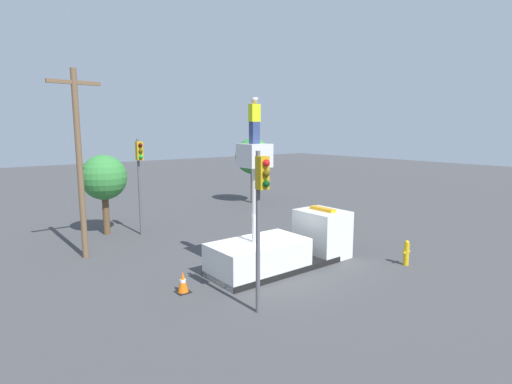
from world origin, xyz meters
TOP-DOWN VIEW (x-y plane):
  - ground_plane at (0.00, 0.00)m, footprint 120.00×120.00m
  - bucket_truck at (0.51, 0.00)m, footprint 6.64×2.25m
  - worker at (-1.07, 0.00)m, footprint 0.40×0.26m
  - traffic_light_pole at (-3.07, -2.90)m, footprint 0.34×0.57m
  - traffic_light_across at (-2.25, 8.69)m, footprint 0.34×0.57m
  - fire_hydrant at (4.79, -3.14)m, footprint 0.47×0.23m
  - traffic_cone_rear at (-4.22, 0.15)m, footprint 0.49×0.49m
  - tree_left_bg at (-3.75, 10.10)m, footprint 2.48×2.48m
  - tree_right_bg at (8.65, 12.79)m, footprint 2.82×2.82m
  - utility_pole at (-5.87, 6.48)m, footprint 2.20×0.26m

SIDE VIEW (x-z plane):
  - ground_plane at x=0.00m, z-range 0.00..0.00m
  - traffic_cone_rear at x=-4.22m, z-range -0.02..0.78m
  - fire_hydrant at x=4.79m, z-range -0.01..1.09m
  - bucket_truck at x=0.51m, z-range -1.71..3.55m
  - tree_left_bg at x=-3.75m, z-range 0.94..5.39m
  - traffic_light_pole at x=-3.07m, z-range 1.08..6.25m
  - tree_right_bg at x=8.65m, z-range 1.13..6.28m
  - traffic_light_across at x=-2.25m, z-range 1.10..6.43m
  - utility_pole at x=-5.87m, z-range 0.32..8.74m
  - worker at x=-1.07m, z-range 5.27..7.01m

